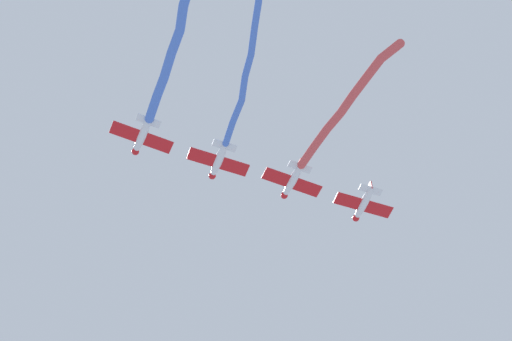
{
  "coord_description": "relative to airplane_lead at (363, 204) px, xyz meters",
  "views": [
    {
      "loc": [
        46.24,
        -23.89,
        6.13
      ],
      "look_at": [
        2.67,
        -0.79,
        76.31
      ],
      "focal_mm": 55.61,
      "sensor_mm": 36.0,
      "label": 1
    }
  ],
  "objects": [
    {
      "name": "smoke_trail_slot",
      "position": [
        6.25,
        -26.53,
        1.09
      ],
      "size": [
        15.54,
        3.32,
        2.35
      ],
      "color": "#4C75DB"
    },
    {
      "name": "airplane_slot",
      "position": [
        -3.49,
        -25.32,
        0.3
      ],
      "size": [
        5.08,
        6.79,
        1.69
      ],
      "rotation": [
        0.0,
        0.0,
        3.07
      ],
      "color": "white"
    },
    {
      "name": "smoke_trail_right_wing",
      "position": [
        7.65,
        -18.93,
        0.95
      ],
      "size": [
        15.76,
        4.76,
        2.57
      ],
      "color": "#4C75DB"
    },
    {
      "name": "airplane_lead",
      "position": [
        0.0,
        0.0,
        0.0
      ],
      "size": [
        5.17,
        6.85,
        1.69
      ],
      "rotation": [
        0.0,
        0.0,
        2.99
      ],
      "color": "white"
    },
    {
      "name": "smoke_trail_left_wing",
      "position": [
        10.21,
        -8.77,
        -0.97
      ],
      "size": [
        18.63,
        1.69,
        3.01
      ],
      "color": "#DB4C4C"
    },
    {
      "name": "airplane_left_wing",
      "position": [
        -1.16,
        -8.45,
        0.3
      ],
      "size": [
        5.09,
        6.8,
        1.69
      ],
      "rotation": [
        0.0,
        0.0,
        3.06
      ],
      "color": "white"
    },
    {
      "name": "airplane_right_wing",
      "position": [
        -2.33,
        -16.88,
        0.0
      ],
      "size": [
        5.15,
        6.84,
        1.69
      ],
      "rotation": [
        0.0,
        0.0,
        3.01
      ],
      "color": "white"
    }
  ]
}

